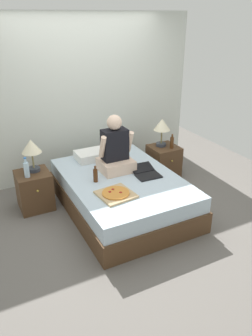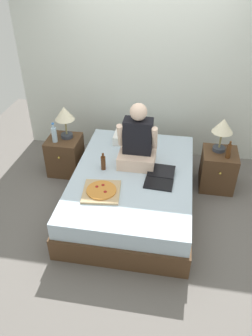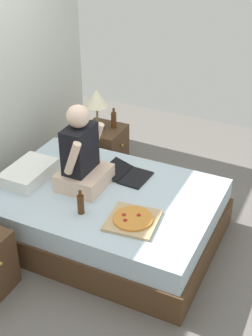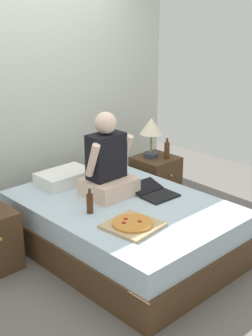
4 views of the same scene
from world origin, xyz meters
The scene contains 14 objects.
ground_plane centered at (0.00, 0.00, 0.00)m, with size 5.74×5.74×0.00m, color #66605B.
wall_back centered at (0.00, 1.37, 1.25)m, with size 3.74×0.12×2.50m, color silver.
bed centered at (0.00, 0.00, 0.24)m, with size 1.43×2.03×0.49m.
nightstand_left centered at (-1.05, 0.57, 0.26)m, with size 0.44×0.47×0.53m.
lamp_on_left_nightstand centered at (-1.01, 0.62, 0.85)m, with size 0.26×0.26×0.45m.
water_bottle centered at (-1.13, 0.48, 0.64)m, with size 0.07×0.07×0.28m.
nightstand_right centered at (1.05, 0.57, 0.26)m, with size 0.44×0.47×0.53m.
lamp_on_right_nightstand centered at (1.02, 0.62, 0.85)m, with size 0.26×0.26×0.45m.
beer_bottle centered at (1.12, 0.47, 0.62)m, with size 0.06×0.06×0.23m.
pillow centered at (-0.10, 0.73, 0.55)m, with size 0.52×0.34×0.12m, color white.
person_seated centered at (0.02, 0.23, 0.78)m, with size 0.47×0.40×0.78m.
laptop centered at (0.32, -0.10, 0.51)m, with size 0.34×0.43×0.07m.
pizza_box centered at (-0.28, -0.41, 0.51)m, with size 0.44×0.44×0.04m.
beer_bottle_on_bed centered at (-0.36, 0.03, 0.58)m, with size 0.06×0.06×0.22m.
Camera 2 is at (0.45, -3.09, 2.77)m, focal length 35.00 mm.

